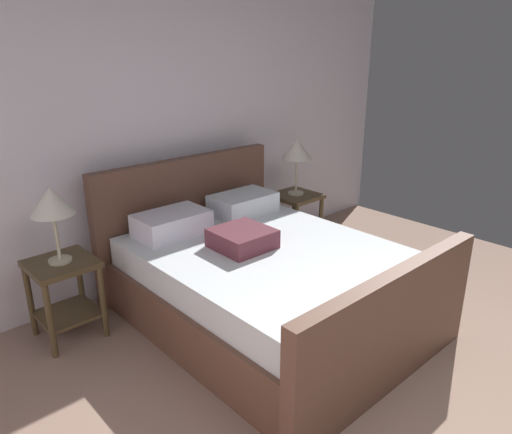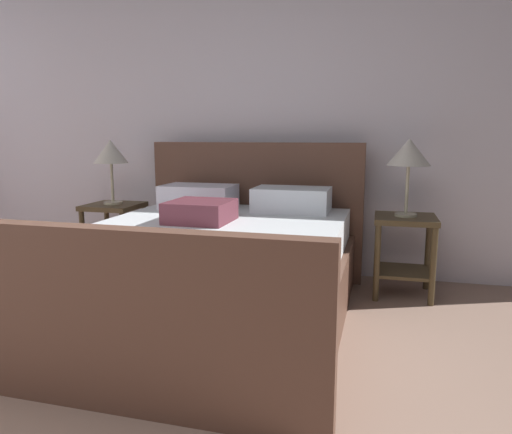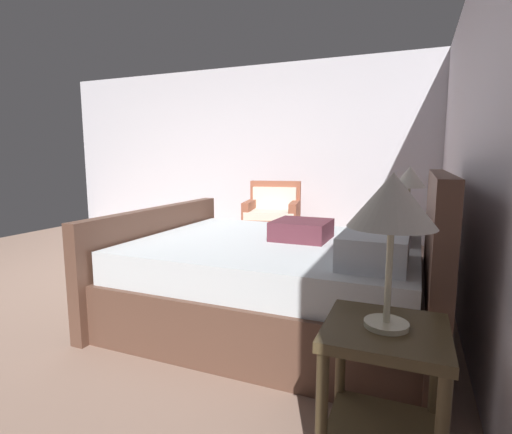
% 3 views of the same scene
% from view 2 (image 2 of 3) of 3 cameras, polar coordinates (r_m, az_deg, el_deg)
% --- Properties ---
extents(wall_back, '(6.27, 0.12, 2.66)m').
position_cam_2_polar(wall_back, '(4.24, -1.73, 11.76)').
color(wall_back, silver).
rests_on(wall_back, ground).
extents(bed, '(1.80, 2.23, 1.13)m').
position_cam_2_polar(bed, '(3.09, -5.02, -5.99)').
color(bed, brown).
rests_on(bed, ground).
extents(nightstand_right, '(0.44, 0.44, 0.60)m').
position_cam_2_polar(nightstand_right, '(3.69, 17.36, -2.92)').
color(nightstand_right, '#4B3C24').
rests_on(nightstand_right, ground).
extents(table_lamp_right, '(0.31, 0.31, 0.56)m').
position_cam_2_polar(table_lamp_right, '(3.60, 17.89, 7.21)').
color(table_lamp_right, '#B7B293').
rests_on(table_lamp_right, nightstand_right).
extents(nightstand_left, '(0.44, 0.44, 0.60)m').
position_cam_2_polar(nightstand_left, '(4.31, -16.64, -1.07)').
color(nightstand_left, '#4B3C24').
rests_on(nightstand_left, ground).
extents(table_lamp_left, '(0.29, 0.29, 0.55)m').
position_cam_2_polar(table_lamp_left, '(4.25, -17.06, 7.32)').
color(table_lamp_left, '#B7B293').
rests_on(table_lamp_left, nightstand_left).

